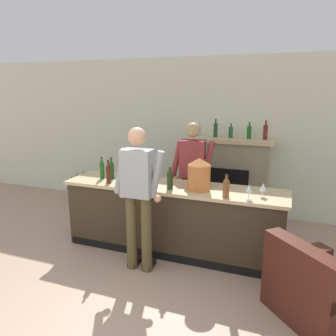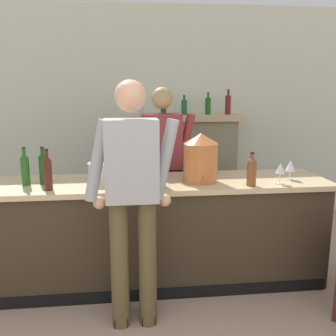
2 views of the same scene
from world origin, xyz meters
name	(u,v)px [view 2 (image 2 of 2)]	position (x,y,z in m)	size (l,w,h in m)	color
wall_back_panel	(130,116)	(0.00, 4.00, 1.38)	(12.00, 0.07, 2.75)	silver
bar_counter	(156,232)	(0.19, 2.20, 0.47)	(2.99, 0.69, 0.94)	#382D1D
fireplace_stone	(184,168)	(0.68, 3.74, 0.71)	(1.42, 0.52, 1.71)	gray
person_customer	(132,196)	(-0.03, 1.59, 0.98)	(0.66, 0.30, 1.77)	brown
person_bartender	(163,166)	(0.30, 2.74, 0.96)	(0.66, 0.34, 1.73)	black
copper_dispenser	(201,157)	(0.56, 2.15, 1.14)	(0.29, 0.33, 0.41)	#BF6B35
ice_bucket_steel	(101,172)	(-0.28, 2.22, 1.02)	(0.22, 0.22, 0.17)	silver
wine_bottle_port_short	(25,168)	(-0.88, 2.18, 1.08)	(0.07, 0.07, 0.32)	#20571A
wine_bottle_riesling_slim	(252,171)	(0.95, 1.95, 1.06)	(0.08, 0.08, 0.28)	brown
wine_bottle_burgundy_dark	(160,170)	(0.21, 2.04, 1.07)	(0.08, 0.08, 0.29)	#1F3314
wine_bottle_cabernet_heavy	(43,167)	(-0.74, 2.21, 1.08)	(0.07, 0.07, 0.31)	#184318
wine_bottle_chardonnay_pale	(48,172)	(-0.67, 2.00, 1.08)	(0.06, 0.06, 0.33)	#4A1D13
wine_bottle_rose_blush	(198,159)	(0.59, 2.38, 1.09)	(0.07, 0.07, 0.35)	#224227
wine_glass_front_right	(280,169)	(1.21, 1.99, 1.06)	(0.08, 0.08, 0.18)	silver
wine_glass_front_left	(290,166)	(1.35, 2.13, 1.05)	(0.09, 0.09, 0.17)	silver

